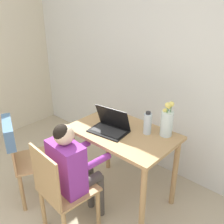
% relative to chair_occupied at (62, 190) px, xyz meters
% --- Properties ---
extents(wall_back, '(6.40, 0.05, 2.50)m').
position_rel_chair_occupied_xyz_m(wall_back, '(0.20, 1.37, 0.80)').
color(wall_back, silver).
rests_on(wall_back, ground_plane).
extents(dining_table, '(0.96, 0.61, 0.75)m').
position_rel_chair_occupied_xyz_m(dining_table, '(0.09, 0.66, 0.18)').
color(dining_table, tan).
rests_on(dining_table, ground_plane).
extents(chair_occupied, '(0.43, 0.43, 0.86)m').
position_rel_chair_occupied_xyz_m(chair_occupied, '(0.00, 0.00, 0.00)').
color(chair_occupied, tan).
rests_on(chair_occupied, ground_plane).
extents(chair_spare, '(0.54, 0.56, 0.87)m').
position_rel_chair_occupied_xyz_m(chair_spare, '(-0.60, 0.00, 0.14)').
color(chair_spare, tan).
rests_on(chair_spare, ground_plane).
extents(person_seated, '(0.36, 0.44, 1.02)m').
position_rel_chair_occupied_xyz_m(person_seated, '(0.01, 0.12, 0.18)').
color(person_seated, purple).
rests_on(person_seated, ground_plane).
extents(laptop, '(0.37, 0.27, 0.22)m').
position_rel_chair_occupied_xyz_m(laptop, '(-0.01, 0.59, 0.36)').
color(laptop, black).
rests_on(laptop, dining_table).
extents(flower_vase, '(0.11, 0.11, 0.32)m').
position_rel_chair_occupied_xyz_m(flower_vase, '(0.41, 0.86, 0.44)').
color(flower_vase, silver).
rests_on(flower_vase, dining_table).
extents(water_bottle, '(0.07, 0.07, 0.21)m').
position_rel_chair_occupied_xyz_m(water_bottle, '(0.27, 0.78, 0.40)').
color(water_bottle, silver).
rests_on(water_bottle, dining_table).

